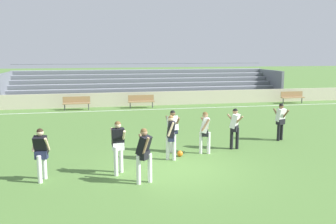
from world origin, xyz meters
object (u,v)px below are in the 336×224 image
object	(u,v)px
player_white_wide_right	(205,129)
player_white_wide_left	(235,125)
bleacher_stand	(147,84)
soccer_ball	(180,154)
player_dark_challenging	(41,150)
bench_far_left	(77,102)
player_dark_pressing_high	(171,134)
bench_near_wall_gap	(141,100)
player_dark_trailing_run	(144,151)
player_white_deep_cover	(173,127)
bench_centre_sideline	(292,96)
player_dark_dropping_back	(118,143)
player_white_overlapping	(281,119)

from	to	relation	value
player_white_wide_right	player_white_wide_left	xyz separation A→B (m)	(1.36, 0.40, 0.02)
bleacher_stand	soccer_ball	size ratio (longest dim) A/B	99.46
player_white_wide_right	player_dark_challenging	world-z (taller)	player_white_wide_right
bench_far_left	player_dark_pressing_high	xyz separation A→B (m)	(3.87, -12.42, 0.43)
bleacher_stand	player_white_wide_left	distance (m)	16.00
bench_near_wall_gap	soccer_ball	xyz separation A→B (m)	(-0.09, -12.07, -0.44)
player_dark_trailing_run	bleacher_stand	bearing A→B (deg)	81.46
player_white_wide_right	bench_near_wall_gap	bearing A→B (deg)	94.48
player_white_wide_right	player_white_deep_cover	xyz separation A→B (m)	(-1.15, 0.53, 0.01)
player_dark_trailing_run	player_white_wide_left	xyz separation A→B (m)	(4.06, 3.08, -0.01)
player_dark_challenging	bench_near_wall_gap	bearing A→B (deg)	70.89
player_dark_challenging	bench_centre_sideline	bearing A→B (deg)	40.12
player_dark_challenging	player_white_deep_cover	bearing A→B (deg)	27.88
bench_near_wall_gap	player_dark_dropping_back	size ratio (longest dim) A/B	1.05
player_white_deep_cover	bleacher_stand	bearing A→B (deg)	85.28
bench_centre_sideline	player_dark_pressing_high	xyz separation A→B (m)	(-12.07, -12.42, 0.43)
player_white_wide_left	player_dark_dropping_back	bearing A→B (deg)	-156.13
bench_near_wall_gap	player_white_deep_cover	size ratio (longest dim) A/B	1.10
player_dark_pressing_high	bench_centre_sideline	bearing A→B (deg)	45.83
player_white_deep_cover	player_white_wide_left	xyz separation A→B (m)	(2.51, -0.13, 0.01)
player_dark_pressing_high	player_dark_challenging	xyz separation A→B (m)	(-4.26, -1.33, -0.01)
player_white_deep_cover	player_dark_trailing_run	bearing A→B (deg)	-115.82
player_white_wide_left	soccer_ball	world-z (taller)	player_white_wide_left
player_white_wide_left	soccer_ball	bearing A→B (deg)	-166.21
player_white_wide_right	player_white_overlapping	bearing A→B (deg)	19.36
bench_near_wall_gap	player_white_overlapping	world-z (taller)	player_white_overlapping
player_dark_dropping_back	player_white_overlapping	xyz separation A→B (m)	(7.28, 3.07, -0.06)
bench_near_wall_gap	player_dark_dropping_back	bearing A→B (deg)	-100.27
bench_far_left	player_dark_dropping_back	xyz separation A→B (m)	(1.92, -13.59, 0.49)
player_dark_dropping_back	player_dark_trailing_run	bearing A→B (deg)	-54.65
bench_near_wall_gap	bleacher_stand	bearing A→B (deg)	76.30
player_dark_challenging	player_white_deep_cover	distance (m)	5.15
bench_near_wall_gap	player_dark_pressing_high	bearing A→B (deg)	-92.35
player_dark_dropping_back	player_dark_trailing_run	world-z (taller)	player_dark_dropping_back
bleacher_stand	player_dark_challenging	bearing A→B (deg)	-107.81
player_dark_pressing_high	bleacher_stand	bearing A→B (deg)	84.59
player_dark_challenging	player_dark_trailing_run	xyz separation A→B (m)	(3.00, -0.81, 0.03)
bench_near_wall_gap	player_white_wide_right	world-z (taller)	player_white_wide_right
bench_centre_sideline	player_white_wide_right	distance (m)	15.94
bench_centre_sideline	player_white_wide_right	world-z (taller)	player_white_wide_right
bleacher_stand	soccer_ball	bearing A→B (deg)	-94.07
bench_near_wall_gap	player_dark_trailing_run	bearing A→B (deg)	-96.93
player_dark_pressing_high	soccer_ball	bearing A→B (deg)	40.26
player_dark_trailing_run	player_white_wide_left	world-z (taller)	player_dark_trailing_run
bench_centre_sideline	bleacher_stand	bearing A→B (deg)	156.86
player_dark_trailing_run	player_white_deep_cover	xyz separation A→B (m)	(1.55, 3.21, -0.02)
player_dark_pressing_high	player_white_deep_cover	bearing A→B (deg)	74.67
player_white_overlapping	player_white_wide_left	distance (m)	2.70
bench_centre_sideline	bench_near_wall_gap	size ratio (longest dim) A/B	1.00
bench_far_left	player_white_wide_right	size ratio (longest dim) A/B	1.10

